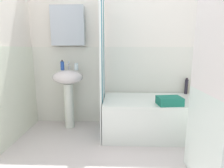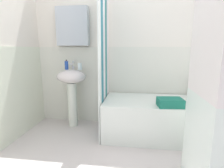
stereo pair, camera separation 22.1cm
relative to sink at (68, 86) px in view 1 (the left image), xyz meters
The scene contains 11 objects.
wall_back_tiled 1.05m from the sink, 14.73° to the left, with size 3.60×0.18×2.40m.
sink is the anchor object (origin of this frame).
faucet 0.30m from the sink, 90.00° to the left, with size 0.03×0.12×0.12m.
soap_dispenser 0.31m from the sink, 164.65° to the left, with size 0.05×0.05×0.15m.
toothbrush_cup 0.31m from the sink, 11.46° to the left, with size 0.06×0.06×0.10m, color silver.
bathtub 1.38m from the sink, ahead, with size 1.54×0.72×0.50m, color white.
shower_curtain 0.66m from the sink, 18.06° to the right, with size 0.01×0.72×2.00m.
lotion_bottle 1.98m from the sink, ahead, with size 0.07×0.07×0.18m.
body_wash_bottle 1.85m from the sink, ahead, with size 0.04×0.04×0.20m.
conditioner_bottle 1.76m from the sink, ahead, with size 0.05×0.05×0.24m.
towel_folded 1.42m from the sink, 17.35° to the right, with size 0.29×0.20×0.10m, color #1B6A56.
Camera 1 is at (-0.22, -1.51, 1.17)m, focal length 28.76 mm.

